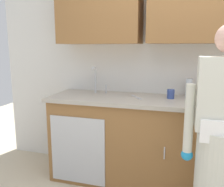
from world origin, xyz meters
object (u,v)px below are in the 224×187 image
at_px(sink, 94,96).
at_px(bottle_water_tall, 223,90).
at_px(bottle_dish_liquid, 206,91).
at_px(person_at_sink, 220,154).
at_px(bottle_cleaner_spray, 189,88).
at_px(cup_by_sink, 171,94).
at_px(knife_on_counter, 136,97).

distance_m(sink, bottle_water_tall, 1.36).
bearing_deg(bottle_dish_liquid, person_at_sink, -86.27).
bearing_deg(person_at_sink, bottle_water_tall, 82.52).
height_order(bottle_cleaner_spray, cup_by_sink, bottle_cleaner_spray).
distance_m(bottle_water_tall, knife_on_counter, 0.89).
relative_size(sink, cup_by_sink, 5.25).
bearing_deg(bottle_dish_liquid, bottle_water_tall, 22.60).
distance_m(bottle_water_tall, cup_by_sink, 0.54).
relative_size(sink, bottle_water_tall, 2.88).
height_order(sink, cup_by_sink, sink).
bearing_deg(bottle_cleaner_spray, knife_on_counter, -161.85).
bearing_deg(cup_by_sink, knife_on_counter, -174.29).
distance_m(bottle_water_tall, bottle_dish_liquid, 0.18).
bearing_deg(cup_by_sink, bottle_dish_liquid, 13.62).
xyz_separation_m(cup_by_sink, knife_on_counter, (-0.35, -0.04, -0.04)).
relative_size(sink, bottle_cleaner_spray, 2.54).
distance_m(bottle_cleaner_spray, cup_by_sink, 0.23).
bearing_deg(bottle_dish_liquid, knife_on_counter, -170.30).
bearing_deg(bottle_water_tall, knife_on_counter, -167.71).
bearing_deg(knife_on_counter, bottle_cleaner_spray, 73.67).
bearing_deg(bottle_dish_liquid, bottle_cleaner_spray, 162.37).
distance_m(sink, person_at_sink, 1.41).
xyz_separation_m(bottle_cleaner_spray, knife_on_counter, (-0.53, -0.17, -0.10)).
distance_m(bottle_cleaner_spray, knife_on_counter, 0.57).
bearing_deg(bottle_water_tall, cup_by_sink, -163.39).
bearing_deg(bottle_cleaner_spray, bottle_water_tall, 2.53).
relative_size(bottle_water_tall, bottle_cleaner_spray, 0.88).
xyz_separation_m(sink, bottle_cleaner_spray, (1.00, 0.19, 0.11)).
height_order(person_at_sink, knife_on_counter, person_at_sink).
bearing_deg(knife_on_counter, bottle_water_tall, 67.81).
height_order(bottle_dish_liquid, knife_on_counter, bottle_dish_liquid).
bearing_deg(sink, bottle_cleaner_spray, 10.83).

